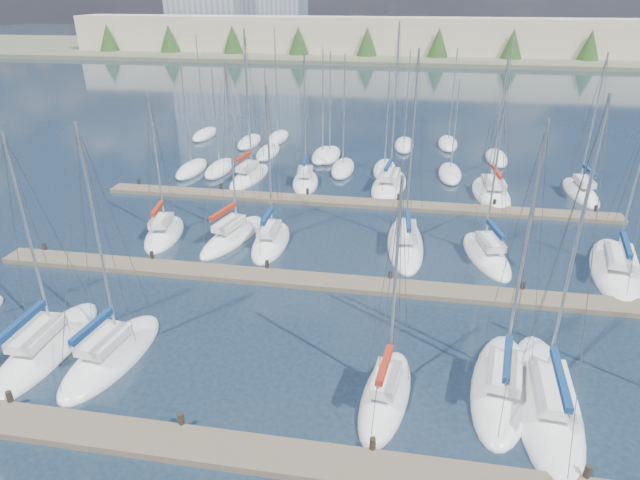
% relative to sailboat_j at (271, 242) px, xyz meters
% --- Properties ---
extents(ground, '(400.00, 400.00, 0.00)m').
position_rel_sailboat_j_xyz_m(ground, '(4.84, 38.89, -0.18)').
color(ground, '#202F40').
rests_on(ground, ground).
extents(dock_near, '(44.00, 1.93, 1.10)m').
position_rel_sailboat_j_xyz_m(dock_near, '(4.84, -19.09, -0.03)').
color(dock_near, '#6B5E4C').
rests_on(dock_near, ground).
extents(dock_mid, '(44.00, 1.93, 1.10)m').
position_rel_sailboat_j_xyz_m(dock_mid, '(4.84, -5.09, -0.03)').
color(dock_mid, '#6B5E4C').
rests_on(dock_mid, ground).
extents(dock_far, '(44.00, 1.93, 1.10)m').
position_rel_sailboat_j_xyz_m(dock_far, '(4.84, 8.91, -0.03)').
color(dock_far, '#6B5E4C').
rests_on(dock_far, ground).
extents(sailboat_j, '(2.62, 6.98, 11.89)m').
position_rel_sailboat_j_xyz_m(sailboat_j, '(0.00, 0.00, 0.00)').
color(sailboat_j, white).
rests_on(sailboat_j, ground).
extents(sailboat_b, '(2.87, 8.70, 11.96)m').
position_rel_sailboat_j_xyz_m(sailboat_b, '(-8.20, -14.22, -0.01)').
color(sailboat_b, white).
rests_on(sailboat_b, ground).
extents(sailboat_k, '(3.07, 9.56, 14.21)m').
position_rel_sailboat_j_xyz_m(sailboat_k, '(9.65, 1.37, -0.00)').
color(sailboat_k, white).
rests_on(sailboat_k, ground).
extents(sailboat_c, '(3.57, 7.68, 12.53)m').
position_rel_sailboat_j_xyz_m(sailboat_c, '(-4.56, -14.24, -0.01)').
color(sailboat_c, white).
rests_on(sailboat_c, ground).
extents(sailboat_p, '(3.89, 9.28, 15.11)m').
position_rel_sailboat_j_xyz_m(sailboat_p, '(7.84, 13.86, -0.00)').
color(sailboat_p, white).
rests_on(sailboat_p, ground).
extents(sailboat_h, '(3.51, 6.78, 11.21)m').
position_rel_sailboat_j_xyz_m(sailboat_h, '(-8.26, 0.04, -0.00)').
color(sailboat_h, white).
rests_on(sailboat_h, ground).
extents(sailboat_r, '(2.62, 7.87, 12.88)m').
position_rel_sailboat_j_xyz_m(sailboat_r, '(25.01, 14.81, 0.01)').
color(sailboat_r, white).
rests_on(sailboat_r, ground).
extents(sailboat_d, '(2.93, 6.81, 11.18)m').
position_rel_sailboat_j_xyz_m(sailboat_d, '(9.18, -14.87, 0.01)').
color(sailboat_d, white).
rests_on(sailboat_d, ground).
extents(sailboat_i, '(4.08, 8.36, 13.26)m').
position_rel_sailboat_j_xyz_m(sailboat_i, '(-3.03, 0.44, 0.01)').
color(sailboat_i, white).
rests_on(sailboat_i, ground).
extents(sailboat_n, '(3.31, 8.21, 14.42)m').
position_rel_sailboat_j_xyz_m(sailboat_n, '(-5.75, 14.04, 0.01)').
color(sailboat_n, white).
rests_on(sailboat_n, ground).
extents(sailboat_o, '(3.26, 6.86, 12.64)m').
position_rel_sailboat_j_xyz_m(sailboat_o, '(-0.07, 13.44, 0.01)').
color(sailboat_o, white).
rests_on(sailboat_o, ground).
extents(sailboat_f, '(3.49, 10.29, 14.23)m').
position_rel_sailboat_j_xyz_m(sailboat_f, '(16.26, -14.04, -0.01)').
color(sailboat_f, white).
rests_on(sailboat_f, ground).
extents(sailboat_e, '(4.08, 8.61, 13.18)m').
position_rel_sailboat_j_xyz_m(sailboat_e, '(14.42, -13.32, -0.00)').
color(sailboat_e, white).
rests_on(sailboat_e, ground).
extents(sailboat_m, '(4.96, 10.27, 13.50)m').
position_rel_sailboat_j_xyz_m(sailboat_m, '(23.37, -0.25, -0.01)').
color(sailboat_m, white).
rests_on(sailboat_m, ground).
extents(sailboat_l, '(3.90, 7.66, 11.34)m').
position_rel_sailboat_j_xyz_m(sailboat_l, '(15.23, 0.41, -0.01)').
color(sailboat_l, white).
rests_on(sailboat_l, ground).
extents(sailboat_q, '(3.61, 8.91, 12.59)m').
position_rel_sailboat_j_xyz_m(sailboat_q, '(17.01, 13.29, -0.01)').
color(sailboat_q, white).
rests_on(sailboat_q, ground).
extents(distant_boats, '(36.93, 20.75, 13.30)m').
position_rel_sailboat_j_xyz_m(distant_boats, '(0.50, 22.66, 0.11)').
color(distant_boats, '#9EA0A5').
rests_on(distant_boats, ground).
extents(shoreline, '(400.00, 60.00, 38.00)m').
position_rel_sailboat_j_xyz_m(shoreline, '(-8.45, 128.67, 7.26)').
color(shoreline, '#666B51').
rests_on(shoreline, ground).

